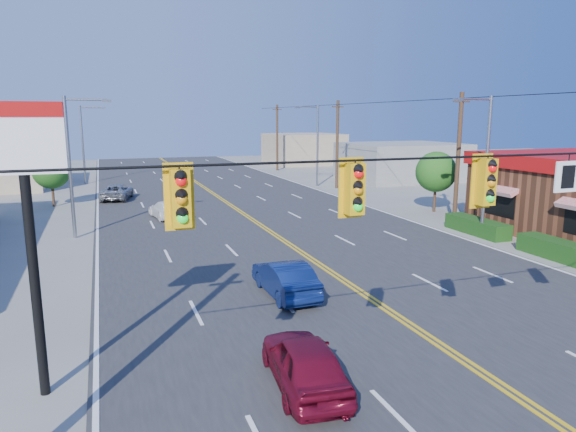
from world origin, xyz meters
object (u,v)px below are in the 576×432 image
object	(u,v)px
signal_span	(522,203)
car_white	(166,210)
car_silver	(117,193)
car_blue	(285,279)
pizza_hut_sign	(26,190)
car_magenta	(304,364)

from	to	relation	value
signal_span	car_white	bearing A→B (deg)	101.40
car_silver	car_blue	bearing A→B (deg)	114.03
car_silver	signal_span	bearing A→B (deg)	115.73
car_blue	car_white	size ratio (longest dim) A/B	1.01
car_blue	car_silver	xyz separation A→B (m)	(-5.32, 26.91, -0.04)
car_white	signal_span	bearing A→B (deg)	92.98
signal_span	car_blue	bearing A→B (deg)	108.00
pizza_hut_sign	car_white	world-z (taller)	pizza_hut_sign
car_white	car_silver	size ratio (longest dim) A/B	0.89
signal_span	car_magenta	xyz separation A→B (m)	(-4.65, 2.00, -4.20)
car_white	car_silver	world-z (taller)	car_silver
car_blue	car_silver	size ratio (longest dim) A/B	0.90
car_magenta	car_silver	size ratio (longest dim) A/B	0.87
car_blue	car_silver	bearing A→B (deg)	-79.56
signal_span	car_silver	bearing A→B (deg)	102.88
car_magenta	car_white	size ratio (longest dim) A/B	0.98
signal_span	car_magenta	size ratio (longest dim) A/B	6.06
signal_span	car_white	distance (m)	26.83
signal_span	car_blue	distance (m)	10.02
signal_span	pizza_hut_sign	xyz separation A→B (m)	(-10.88, 4.00, 0.30)
pizza_hut_sign	car_magenta	xyz separation A→B (m)	(6.23, -2.00, -4.50)
signal_span	pizza_hut_sign	bearing A→B (deg)	159.81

